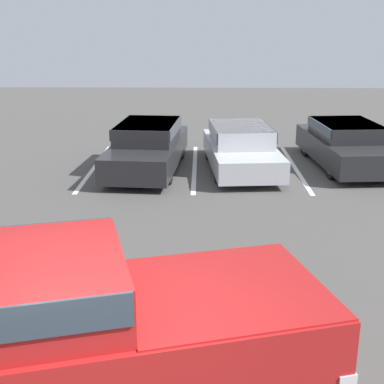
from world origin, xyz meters
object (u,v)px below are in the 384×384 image
Objects in this scene: parked_sedan_b at (241,146)px; pickup_truck at (53,330)px; parked_sedan_a at (148,145)px; parked_sedan_c at (346,143)px.

pickup_truck is at bearing -20.09° from parked_sedan_b.
parked_sedan_a is 5.61m from parked_sedan_c.
pickup_truck is 1.33× the size of parked_sedan_a.
parked_sedan_a reaches higher than parked_sedan_b.
pickup_truck is at bearing 4.23° from parked_sedan_a.
parked_sedan_a is at bearing 74.39° from pickup_truck.
parked_sedan_a is (0.07, 9.60, -0.16)m from pickup_truck.
parked_sedan_a is at bearing -90.00° from parked_sedan_c.
pickup_truck is at bearing -33.95° from parked_sedan_c.
parked_sedan_b is 0.98× the size of parked_sedan_c.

